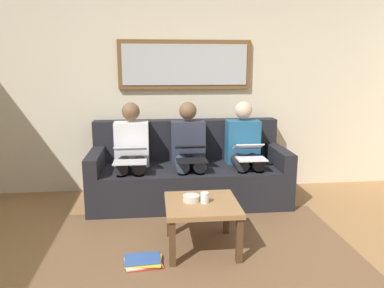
% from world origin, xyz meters
% --- Properties ---
extents(wall_rear, '(6.00, 0.12, 2.60)m').
position_xyz_m(wall_rear, '(0.00, -2.60, 1.30)').
color(wall_rear, beige).
rests_on(wall_rear, ground_plane).
extents(area_rug, '(2.60, 1.80, 0.01)m').
position_xyz_m(area_rug, '(0.00, -0.85, 0.00)').
color(area_rug, brown).
rests_on(area_rug, ground_plane).
extents(couch, '(2.20, 0.90, 0.90)m').
position_xyz_m(couch, '(0.00, -2.12, 0.31)').
color(couch, black).
rests_on(couch, ground_plane).
extents(framed_mirror, '(1.59, 0.05, 0.58)m').
position_xyz_m(framed_mirror, '(0.00, -2.51, 1.55)').
color(framed_mirror, brown).
extents(coffee_table, '(0.61, 0.61, 0.42)m').
position_xyz_m(coffee_table, '(-0.00, -0.90, 0.36)').
color(coffee_table, olive).
rests_on(coffee_table, ground_plane).
extents(cup, '(0.07, 0.07, 0.09)m').
position_xyz_m(cup, '(-0.02, -0.89, 0.46)').
color(cup, silver).
rests_on(cup, coffee_table).
extents(bowl, '(0.14, 0.14, 0.05)m').
position_xyz_m(bowl, '(0.09, -0.94, 0.44)').
color(bowl, beige).
rests_on(bowl, coffee_table).
extents(person_left, '(0.38, 0.58, 1.14)m').
position_xyz_m(person_left, '(-0.64, -2.05, 0.61)').
color(person_left, '#235B84').
rests_on(person_left, couch).
extents(laptop_white, '(0.31, 0.36, 0.16)m').
position_xyz_m(laptop_white, '(-0.64, -1.81, 0.62)').
color(laptop_white, white).
extents(person_middle, '(0.38, 0.58, 1.14)m').
position_xyz_m(person_middle, '(0.00, -2.05, 0.61)').
color(person_middle, '#2D3342').
rests_on(person_middle, couch).
extents(laptop_black, '(0.32, 0.37, 0.16)m').
position_xyz_m(laptop_black, '(0.00, -1.81, 0.63)').
color(laptop_black, black).
extents(person_right, '(0.38, 0.58, 1.14)m').
position_xyz_m(person_right, '(0.64, -2.05, 0.61)').
color(person_right, silver).
rests_on(person_right, couch).
extents(laptop_silver, '(0.34, 0.36, 0.16)m').
position_xyz_m(laptop_silver, '(0.64, -1.81, 0.63)').
color(laptop_silver, silver).
extents(magazine_stack, '(0.32, 0.25, 0.04)m').
position_xyz_m(magazine_stack, '(0.49, -0.68, 0.03)').
color(magazine_stack, red).
rests_on(magazine_stack, ground_plane).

